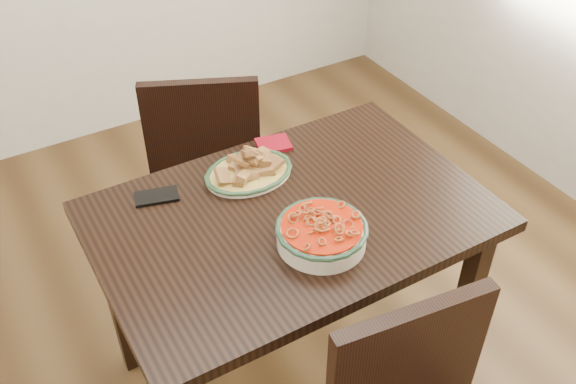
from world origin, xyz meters
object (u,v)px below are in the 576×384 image
dining_table (291,237)px  smartphone (157,196)px  chair_far (206,155)px  fish_plate (248,164)px  noodle_bowl (322,231)px

dining_table → smartphone: bearing=140.8°
chair_far → smartphone: size_ratio=6.80×
fish_plate → smartphone: bearing=171.4°
chair_far → fish_plate: bearing=107.9°
chair_far → noodle_bowl: chair_far is taller
chair_far → smartphone: chair_far is taller
chair_far → fish_plate: size_ratio=3.18×
fish_plate → smartphone: (-0.29, 0.04, -0.04)m
fish_plate → smartphone: size_ratio=2.14×
dining_table → smartphone: size_ratio=8.77×
dining_table → chair_far: chair_far is taller
noodle_bowl → chair_far: bearing=88.3°
fish_plate → noodle_bowl: fish_plate is taller
dining_table → noodle_bowl: noodle_bowl is taller
dining_table → chair_far: bearing=87.6°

